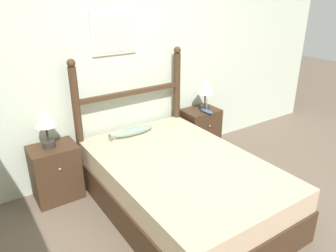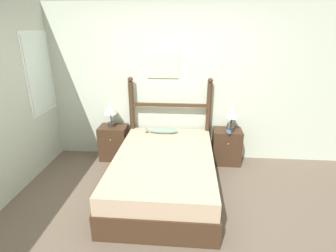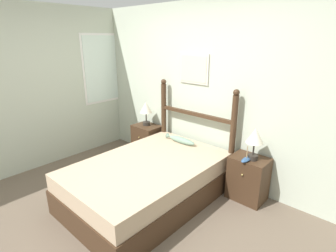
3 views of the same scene
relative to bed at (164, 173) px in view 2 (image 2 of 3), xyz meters
The scene contains 10 objects.
ground_plane 0.66m from the bed, 81.97° to the right, with size 16.00×16.00×0.00m, color brown.
wall_back 1.52m from the bed, 85.78° to the left, with size 6.40×0.08×2.55m.
bed is the anchor object (origin of this frame).
headboard 1.11m from the bed, 90.00° to the left, with size 1.37×0.09×1.42m.
nightstand_left 1.31m from the bed, 137.07° to the left, with size 0.46×0.38×0.59m.
nightstand_right 1.31m from the bed, 42.93° to the left, with size 0.46×0.38×0.59m.
table_lamp_left 1.48m from the bed, 137.25° to the left, with size 0.21×0.21×0.41m.
table_lamp_right 1.46m from the bed, 40.92° to the left, with size 0.21×0.21×0.41m.
model_boat 1.29m from the bed, 39.17° to the left, with size 0.08×0.22×0.20m.
fish_pillow 0.86m from the bed, 97.78° to the left, with size 0.53×0.10×0.09m.
Camera 2 is at (0.23, -2.56, 2.16)m, focal length 28.00 mm.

